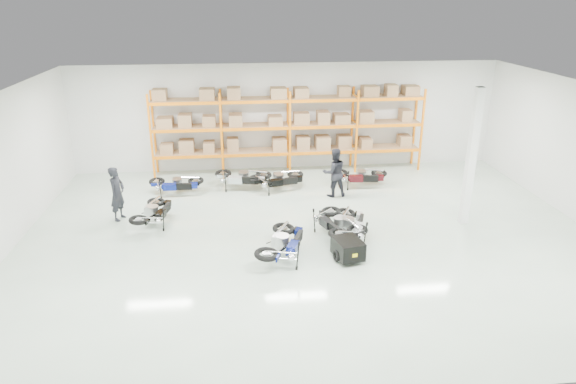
{
  "coord_description": "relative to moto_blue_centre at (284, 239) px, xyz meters",
  "views": [
    {
      "loc": [
        -2.26,
        -14.4,
        7.1
      ],
      "look_at": [
        -0.61,
        1.09,
        1.1
      ],
      "focal_mm": 32.0,
      "sensor_mm": 36.0,
      "label": 1
    }
  ],
  "objects": [
    {
      "name": "person_left",
      "position": [
        -5.24,
        3.33,
        0.3
      ],
      "size": [
        0.64,
        0.78,
        1.84
      ],
      "primitive_type": "imported",
      "rotation": [
        0.0,
        0.0,
        1.23
      ],
      "color": "black",
      "rests_on": "ground"
    },
    {
      "name": "moto_silver_left",
      "position": [
        2.16,
        1.08,
        -0.04
      ],
      "size": [
        1.53,
        2.12,
        1.24
      ],
      "primitive_type": null,
      "rotation": [
        0.0,
        -0.09,
        2.8
      ],
      "color": "silver",
      "rests_on": "ground"
    },
    {
      "name": "person_back",
      "position": [
        2.35,
        4.7,
        0.3
      ],
      "size": [
        0.98,
        0.81,
        1.85
      ],
      "primitive_type": "imported",
      "rotation": [
        0.0,
        0.0,
        3.27
      ],
      "color": "black",
      "rests_on": "ground"
    },
    {
      "name": "moto_touring_right",
      "position": [
        1.8,
        1.28,
        -0.04
      ],
      "size": [
        1.53,
        2.11,
        1.23
      ],
      "primitive_type": null,
      "rotation": [
        0.0,
        -0.09,
        0.35
      ],
      "color": "black",
      "rests_on": "ground"
    },
    {
      "name": "moto_blue_centre",
      "position": [
        0.0,
        0.0,
        0.0
      ],
      "size": [
        1.68,
        2.26,
        1.31
      ],
      "primitive_type": null,
      "rotation": [
        0.0,
        -0.09,
        2.76
      ],
      "color": "#060E45",
      "rests_on": "ground"
    },
    {
      "name": "moto_back_d",
      "position": [
        3.58,
        5.61,
        -0.05
      ],
      "size": [
        1.96,
        1.15,
        1.2
      ],
      "primitive_type": null,
      "rotation": [
        0.0,
        -0.09,
        1.44
      ],
      "color": "#470E14",
      "rests_on": "ground"
    },
    {
      "name": "structural_column",
      "position": [
        6.18,
        1.83,
        1.63
      ],
      "size": [
        0.25,
        0.25,
        4.5
      ],
      "primitive_type": "cube",
      "color": "white",
      "rests_on": "ground"
    },
    {
      "name": "moto_back_a",
      "position": [
        -3.58,
        5.49,
        -0.08
      ],
      "size": [
        1.82,
        0.97,
        1.15
      ],
      "primitive_type": null,
      "rotation": [
        0.0,
        -0.09,
        1.52
      ],
      "color": "navy",
      "rests_on": "ground"
    },
    {
      "name": "trailer",
      "position": [
        1.8,
        -0.32,
        -0.25
      ],
      "size": [
        0.89,
        1.55,
        0.63
      ],
      "rotation": [
        0.0,
        0.0,
        0.22
      ],
      "color": "black",
      "rests_on": "ground"
    },
    {
      "name": "pallet_rack",
      "position": [
        0.98,
        7.78,
        1.64
      ],
      "size": [
        11.28,
        0.98,
        3.62
      ],
      "color": "orange",
      "rests_on": "ground"
    },
    {
      "name": "moto_black_far_left",
      "position": [
        -4.01,
        2.81,
        -0.07
      ],
      "size": [
        1.3,
        1.98,
        1.17
      ],
      "primitive_type": null,
      "rotation": [
        0.0,
        -0.09,
        2.9
      ],
      "color": "black",
      "rests_on": "ground"
    },
    {
      "name": "moto_back_b",
      "position": [
        -1.06,
        5.88,
        -0.03
      ],
      "size": [
        2.1,
        1.37,
        1.25
      ],
      "primitive_type": null,
      "rotation": [
        0.0,
        -0.09,
        1.34
      ],
      "color": "#B6BBC0",
      "rests_on": "ground"
    },
    {
      "name": "room",
      "position": [
        0.98,
        1.33,
        1.63
      ],
      "size": [
        18.0,
        18.0,
        18.0
      ],
      "color": "silver",
      "rests_on": "ground"
    },
    {
      "name": "moto_back_c",
      "position": [
        0.32,
        5.53,
        -0.04
      ],
      "size": [
        2.04,
        1.32,
        1.22
      ],
      "primitive_type": null,
      "rotation": [
        0.0,
        -0.09,
        1.79
      ],
      "color": "black",
      "rests_on": "ground"
    }
  ]
}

